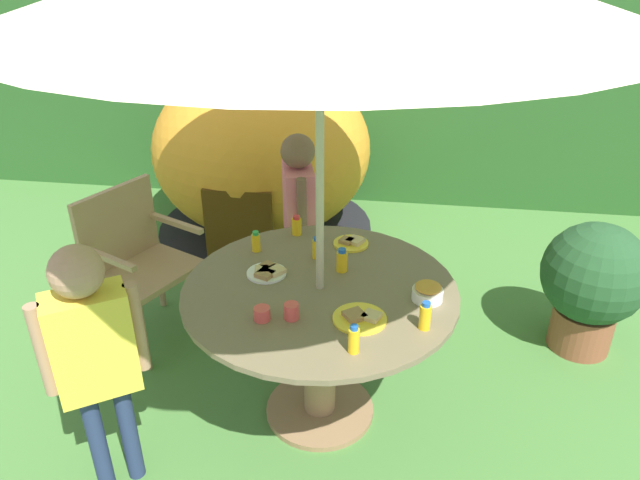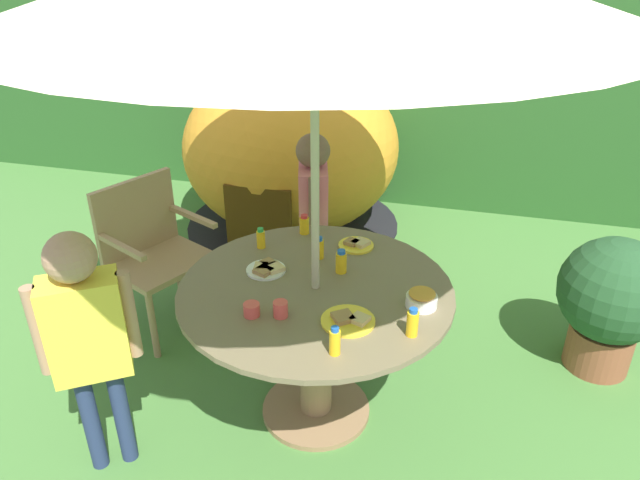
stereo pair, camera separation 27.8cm
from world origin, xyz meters
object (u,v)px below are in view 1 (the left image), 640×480
potted_plant (593,281)px  juice_bottle_near_left (297,226)px  plate_far_right (351,243)px  juice_bottle_mid_left (317,248)px  child_in_pink_shirt (299,203)px  juice_bottle_far_left (342,261)px  cup_far (291,311)px  snack_bowl (428,292)px  child_in_yellow_shirt (92,344)px  juice_bottle_near_right (256,242)px  cup_near (262,314)px  juice_bottle_center_back (425,316)px  garden_table (320,325)px  plate_mid_right (267,272)px  juice_bottle_front_edge (354,340)px  plate_center_front (360,318)px  wooden_chair (135,256)px  dome_tent (262,150)px

potted_plant → juice_bottle_near_left: juice_bottle_near_left is taller
plate_far_right → juice_bottle_mid_left: (-0.16, -0.16, 0.04)m
child_in_pink_shirt → juice_bottle_near_left: child_in_pink_shirt is taller
juice_bottle_far_left → cup_far: size_ratio=1.68×
juice_bottle_near_left → cup_far: bearing=-81.6°
snack_bowl → potted_plant: bearing=39.2°
child_in_yellow_shirt → juice_bottle_near_right: 0.96m
snack_bowl → plate_far_right: snack_bowl is taller
potted_plant → cup_far: size_ratio=11.22×
potted_plant → plate_far_right: bearing=-166.5°
juice_bottle_near_right → cup_near: size_ratio=1.56×
snack_bowl → cup_far: size_ratio=1.94×
juice_bottle_mid_left → juice_bottle_center_back: bearing=-44.7°
plate_far_right → juice_bottle_mid_left: juice_bottle_mid_left is taller
garden_table → juice_bottle_far_left: bearing=62.6°
garden_table → juice_bottle_center_back: bearing=-28.0°
plate_mid_right → juice_bottle_front_edge: bearing=-48.6°
child_in_pink_shirt → cup_near: size_ratio=16.83×
juice_bottle_near_right → cup_near: (0.16, -0.58, -0.02)m
child_in_pink_shirt → plate_center_front: child_in_pink_shirt is taller
cup_far → plate_mid_right: bearing=118.2°
cup_far → juice_bottle_front_edge: bearing=-33.5°
juice_bottle_near_left → juice_bottle_near_right: (-0.17, -0.21, 0.00)m
plate_mid_right → juice_bottle_far_left: 0.36m
garden_table → juice_bottle_near_right: (-0.37, 0.30, 0.26)m
plate_center_front → juice_bottle_mid_left: (-0.26, 0.49, 0.04)m
juice_bottle_center_back → cup_near: bearing=-177.1°
wooden_chair → plate_center_front: bearing=-94.4°
dome_tent → cup_far: bearing=-75.0°
snack_bowl → plate_far_right: size_ratio=0.76×
plate_mid_right → cup_far: bearing=-61.8°
snack_bowl → cup_far: 0.61m
plate_mid_right → juice_bottle_mid_left: size_ratio=1.66×
child_in_yellow_shirt → juice_bottle_front_edge: 1.03m
snack_bowl → juice_bottle_near_left: 0.87m
juice_bottle_near_right → juice_bottle_far_left: juice_bottle_far_left is taller
juice_bottle_near_right → potted_plant: bearing=14.1°
juice_bottle_center_back → plate_center_front: bearing=175.5°
garden_table → juice_bottle_mid_left: (-0.05, 0.27, 0.26)m
wooden_chair → potted_plant: (2.61, 0.21, -0.08)m
juice_bottle_far_left → juice_bottle_center_back: juice_bottle_center_back is taller
dome_tent → juice_bottle_front_edge: (0.95, -2.51, 0.15)m
dome_tent → plate_mid_right: 2.05m
juice_bottle_far_left → juice_bottle_center_back: bearing=-46.8°
juice_bottle_near_right → cup_far: size_ratio=1.55×
plate_mid_right → cup_near: (0.06, -0.36, 0.01)m
child_in_pink_shirt → juice_bottle_near_left: bearing=-7.3°
child_in_pink_shirt → juice_bottle_near_right: child_in_pink_shirt is taller
wooden_chair → juice_bottle_near_left: wooden_chair is taller
potted_plant → plate_far_right: potted_plant is taller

